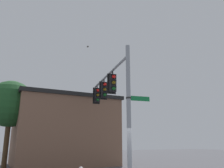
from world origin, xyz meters
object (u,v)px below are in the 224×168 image
object	(u,v)px
traffic_light_nearest_pole	(113,83)
traffic_light_mid_inner	(104,90)
bird_flying	(88,47)
traffic_light_mid_outer	(97,95)
street_name_sign	(135,98)

from	to	relation	value
traffic_light_nearest_pole	traffic_light_mid_inner	distance (m)	1.90
traffic_light_nearest_pole	bird_flying	bearing A→B (deg)	-82.54
traffic_light_mid_outer	street_name_sign	size ratio (longest dim) A/B	1.10
traffic_light_nearest_pole	traffic_light_mid_outer	distance (m)	3.79
traffic_light_mid_outer	street_name_sign	world-z (taller)	traffic_light_mid_outer
street_name_sign	traffic_light_mid_inner	bearing A→B (deg)	-89.46
traffic_light_mid_outer	street_name_sign	bearing A→B (deg)	89.15
traffic_light_nearest_pole	traffic_light_mid_outer	size ratio (longest dim) A/B	1.00
traffic_light_mid_inner	bird_flying	bearing A→B (deg)	-72.23
traffic_light_nearest_pole	street_name_sign	world-z (taller)	traffic_light_nearest_pole
traffic_light_nearest_pole	traffic_light_mid_inner	world-z (taller)	same
traffic_light_mid_outer	bird_flying	xyz separation A→B (m)	(0.78, -0.12, 3.78)
street_name_sign	traffic_light_mid_outer	bearing A→B (deg)	-90.85
traffic_light_mid_inner	traffic_light_nearest_pole	bearing A→B (deg)	85.96
traffic_light_mid_outer	bird_flying	bearing A→B (deg)	-8.79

